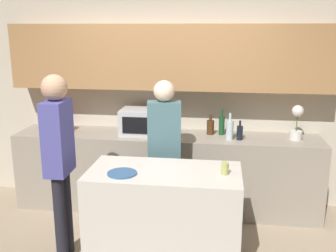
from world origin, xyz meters
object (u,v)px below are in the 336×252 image
bottle_0 (210,127)px  bottle_3 (240,132)px  person_left (59,152)px  potted_plant (297,122)px  person_center (164,144)px  bottle_2 (230,130)px  bottle_1 (222,125)px  plate_on_island (122,173)px  cup_0 (225,168)px  microwave (143,122)px  toaster (59,124)px

bottle_0 → bottle_3: 0.39m
person_left → potted_plant: bearing=115.6°
person_left → person_center: (0.88, 0.64, -0.08)m
bottle_3 → bottle_0: bearing=150.7°
bottle_2 → bottle_3: bottle_2 is taller
potted_plant → person_center: person_center is taller
potted_plant → person_left: size_ratio=0.22×
bottle_1 → person_center: person_center is taller
potted_plant → plate_on_island: size_ratio=1.52×
potted_plant → cup_0: 1.44m
microwave → bottle_1: (0.92, 0.10, -0.03)m
microwave → bottle_2: 1.02m
bottle_3 → toaster: bearing=177.4°
bottle_1 → person_center: 0.88m
potted_plant → bottle_0: size_ratio=1.68×
cup_0 → bottle_0: bearing=97.6°
toaster → bottle_0: bearing=2.8°
potted_plant → bottle_0: (-0.97, 0.09, -0.11)m
potted_plant → bottle_0: bearing=174.7°
person_left → cup_0: bearing=88.7°
toaster → cup_0: size_ratio=2.39×
bottle_1 → bottle_3: 0.28m
microwave → toaster: 1.05m
bottle_1 → person_left: 1.96m
bottle_0 → person_left: person_left is taller
person_left → person_center: person_left is taller
toaster → bottle_0: (1.84, 0.09, -0.00)m
bottle_2 → bottle_3: 0.12m
bottle_3 → bottle_2: bearing=-176.1°
person_left → microwave: bearing=153.7°
plate_on_island → person_left: 0.64m
bottle_2 → person_left: 1.90m
bottle_1 → bottle_2: 0.22m
microwave → cup_0: 1.53m
microwave → potted_plant: potted_plant is taller
bottle_0 → toaster: bearing=-177.2°
potted_plant → person_left: (-2.30, -1.20, -0.06)m
toaster → bottle_1: 1.97m
bottle_1 → bottle_3: bottle_1 is taller
toaster → cup_0: 2.33m
toaster → potted_plant: size_ratio=0.66×
person_center → bottle_2: bearing=-154.6°
cup_0 → bottle_2: bearing=87.1°
person_center → microwave: bearing=-67.6°
person_left → toaster: bearing=-159.1°
bottle_3 → cup_0: bottle_3 is taller
bottle_1 → person_left: bearing=-138.6°
person_center → toaster: bearing=-30.5°
microwave → toaster: size_ratio=2.00×
bottle_3 → person_left: 2.00m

